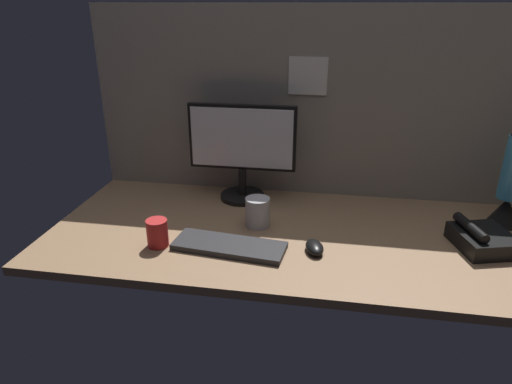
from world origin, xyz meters
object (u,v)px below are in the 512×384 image
object	(u,v)px
mug_red_plastic	(157,233)
lava_lamp	(511,184)
desk_phone	(482,239)
mug_steel	(258,212)
monitor	(242,148)
keyboard	(229,246)
mouse	(314,247)

from	to	relation	value
mug_red_plastic	lava_lamp	xyz separation A→B (cm)	(118.96, 36.20, 11.03)
mug_red_plastic	desk_phone	xyz separation A→B (cm)	(106.10, 16.37, -1.51)
mug_red_plastic	mug_steel	world-z (taller)	mug_steel
mug_red_plastic	lava_lamp	bearing A→B (deg)	16.92
monitor	mug_red_plastic	bearing A→B (deg)	-114.48
monitor	mug_red_plastic	size ratio (longest dim) A/B	4.58
keyboard	lava_lamp	bearing A→B (deg)	26.35
keyboard	desk_phone	world-z (taller)	desk_phone
mug_red_plastic	mug_steel	bearing A→B (deg)	33.50
keyboard	desk_phone	size ratio (longest dim) A/B	1.62
monitor	desk_phone	world-z (taller)	monitor
desk_phone	monitor	bearing A→B (deg)	162.06
mug_red_plastic	lava_lamp	size ratio (longest dim) A/B	0.25
mouse	desk_phone	world-z (taller)	desk_phone
mouse	lava_lamp	xyz separation A→B (cm)	(67.20, 31.79, 14.03)
monitor	desk_phone	size ratio (longest dim) A/B	1.88
lava_lamp	desk_phone	world-z (taller)	lava_lamp
mug_steel	desk_phone	world-z (taller)	mug_steel
monitor	keyboard	xyz separation A→B (cm)	(3.80, -42.40, -20.66)
mug_steel	lava_lamp	size ratio (longest dim) A/B	0.28
mouse	lava_lamp	bearing A→B (deg)	9.24
keyboard	desk_phone	bearing A→B (deg)	16.51
keyboard	mug_steel	bearing A→B (deg)	77.07
monitor	mouse	bearing A→B (deg)	-51.52
mug_steel	mug_red_plastic	bearing A→B (deg)	-146.50
mouse	mug_red_plastic	distance (cm)	52.03
mouse	desk_phone	xyz separation A→B (cm)	(54.34, 11.96, 1.49)
monitor	desk_phone	xyz separation A→B (cm)	(85.97, -27.83, -18.47)
lava_lamp	monitor	bearing A→B (deg)	175.37
mug_steel	mouse	bearing A→B (deg)	-36.28
keyboard	mug_steel	size ratio (longest dim) A/B	3.47
lava_lamp	desk_phone	size ratio (longest dim) A/B	1.64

